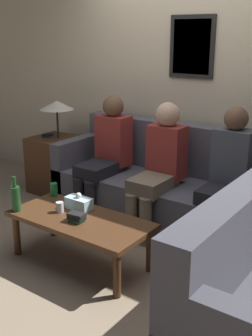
{
  "coord_description": "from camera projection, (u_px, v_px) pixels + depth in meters",
  "views": [
    {
      "loc": [
        1.99,
        -2.94,
        1.83
      ],
      "look_at": [
        -0.07,
        -0.09,
        0.7
      ],
      "focal_mm": 45.0,
      "sensor_mm": 36.0,
      "label": 1
    }
  ],
  "objects": [
    {
      "name": "coffee_table",
      "position": [
        80.0,
        224.0,
        3.42
      ],
      "size": [
        1.2,
        0.56,
        0.4
      ],
      "color": "#4C2D19",
      "rests_on": "ground_plane"
    },
    {
      "name": "wall_back",
      "position": [
        192.0,
        87.0,
        4.27
      ],
      "size": [
        9.0,
        0.08,
        2.6
      ],
      "color": "beige",
      "rests_on": "ground_plane"
    },
    {
      "name": "teddy_bear",
      "position": [
        181.0,
        287.0,
        2.95
      ],
      "size": [
        0.2,
        0.2,
        0.31
      ],
      "color": "#A87A51",
      "rests_on": "ground_plane"
    },
    {
      "name": "wine_bottle",
      "position": [
        15.0,
        198.0,
        3.51
      ],
      "size": [
        0.08,
        0.08,
        0.3
      ],
      "color": "#19421E",
      "rests_on": "coffee_table"
    },
    {
      "name": "tissue_box",
      "position": [
        79.0,
        203.0,
        3.57
      ],
      "size": [
        0.23,
        0.12,
        0.15
      ],
      "color": "silver",
      "rests_on": "coffee_table"
    },
    {
      "name": "person_left",
      "position": [
        106.0,
        151.0,
        4.35
      ],
      "size": [
        0.34,
        0.65,
        1.22
      ],
      "color": "black",
      "rests_on": "ground_plane"
    },
    {
      "name": "person_right",
      "position": [
        227.0,
        173.0,
        3.65
      ],
      "size": [
        0.34,
        0.6,
        1.24
      ],
      "color": "black",
      "rests_on": "ground_plane"
    },
    {
      "name": "side_table_with_lamp",
      "position": [
        56.0,
        160.0,
        5.01
      ],
      "size": [
        0.52,
        0.52,
        1.1
      ],
      "color": "#4C2D19",
      "rests_on": "ground_plane"
    },
    {
      "name": "book_stack",
      "position": [
        77.0,
        217.0,
        3.33
      ],
      "size": [
        0.15,
        0.1,
        0.07
      ],
      "color": "#237547",
      "rests_on": "coffee_table"
    },
    {
      "name": "drinking_glass",
      "position": [
        60.0,
        207.0,
        3.5
      ],
      "size": [
        0.06,
        0.06,
        0.09
      ],
      "color": "silver",
      "rests_on": "coffee_table"
    },
    {
      "name": "ground_plane",
      "position": [
        138.0,
        238.0,
        3.93
      ],
      "size": [
        16.0,
        16.0,
        0.0
      ],
      "primitive_type": "plane",
      "color": "gray"
    },
    {
      "name": "soda_can",
      "position": [
        54.0,
        190.0,
        3.85
      ],
      "size": [
        0.07,
        0.07,
        0.12
      ],
      "color": "#197A38",
      "rests_on": "coffee_table"
    },
    {
      "name": "person_middle",
      "position": [
        160.0,
        163.0,
        3.93
      ],
      "size": [
        0.34,
        0.64,
        1.22
      ],
      "color": "#756651",
      "rests_on": "ground_plane"
    },
    {
      "name": "couch_main",
      "position": [
        167.0,
        189.0,
        4.23
      ],
      "size": [
        2.28,
        0.85,
        0.96
      ],
      "color": "#4C4C56",
      "rests_on": "ground_plane"
    }
  ]
}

